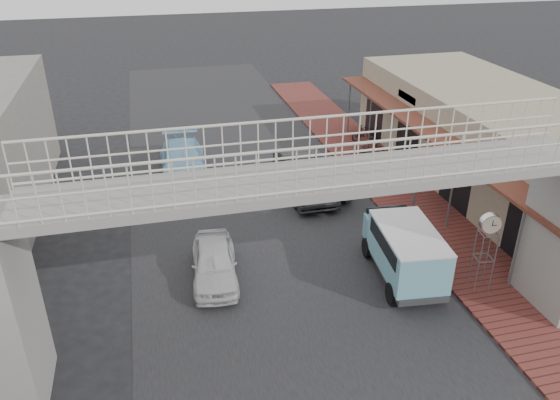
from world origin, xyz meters
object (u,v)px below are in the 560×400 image
angkot_far (183,162)px  angkot_van (405,246)px  motorcycle_far (364,133)px  street_clock (490,227)px  angkot_curb (312,174)px  dark_sedan (304,176)px  motorcycle_near (368,150)px  arrow_sign (434,170)px  white_hatchback (214,262)px

angkot_far → angkot_van: size_ratio=1.25×
motorcycle_far → street_clock: street_clock is taller
angkot_curb → dark_sedan: bearing=34.3°
angkot_van → motorcycle_near: size_ratio=2.30×
arrow_sign → angkot_curb: bearing=131.5°
angkot_van → street_clock: bearing=-24.2°
angkot_curb → angkot_van: angkot_van is taller
street_clock → arrow_sign: (0.47, 4.35, -0.01)m
angkot_curb → angkot_van: bearing=91.5°
motorcycle_far → angkot_curb: bearing=130.1°
angkot_far → arrow_sign: arrow_sign is taller
angkot_van → arrow_sign: 4.19m
angkot_curb → angkot_van: (0.90, -7.40, 0.57)m
angkot_far → street_clock: street_clock is taller
white_hatchback → arrow_sign: 8.95m
street_clock → angkot_van: bearing=159.0°
angkot_curb → motorcycle_far: (4.40, 4.72, -0.09)m
motorcycle_near → street_clock: size_ratio=0.66×
white_hatchback → dark_sedan: 7.26m
white_hatchback → dark_sedan: bearing=55.3°
dark_sedan → white_hatchback: bearing=-130.6°
angkot_curb → street_clock: street_clock is taller
white_hatchback → motorcycle_near: size_ratio=2.05×
angkot_far → street_clock: bearing=-50.7°
angkot_far → arrow_sign: size_ratio=1.84×
dark_sedan → angkot_far: size_ratio=0.96×
white_hatchback → dark_sedan: (4.70, 5.54, 0.19)m
dark_sedan → motorcycle_far: size_ratio=3.24×
white_hatchback → motorcycle_far: (9.56, 10.64, -0.06)m
dark_sedan → street_clock: size_ratio=1.81×
white_hatchback → arrow_sign: bearing=16.5°
motorcycle_near → street_clock: 11.11m
motorcycle_far → motorcycle_near: bearing=155.0°
dark_sedan → street_clock: (3.46, -8.23, 1.52)m
white_hatchback → motorcycle_far: white_hatchback is taller
angkot_far → motorcycle_near: size_ratio=2.87×
street_clock → arrow_sign: size_ratio=0.98×
white_hatchback → angkot_curb: size_ratio=0.78×
angkot_curb → street_clock: bearing=103.7°
angkot_curb → street_clock: (3.00, -8.62, 1.68)m
dark_sedan → motorcycle_near: 4.92m
street_clock → motorcycle_far: bearing=93.1°
angkot_curb → arrow_sign: arrow_sign is taller
angkot_curb → motorcycle_far: bearing=-138.4°
street_clock → angkot_far: bearing=136.0°
angkot_far → angkot_van: bearing=-55.3°
motorcycle_near → motorcycle_far: motorcycle_near is taller
angkot_van → motorcycle_near: (2.72, 9.74, -0.65)m
motorcycle_far → arrow_sign: arrow_sign is taller
motorcycle_far → street_clock: (-1.41, -13.34, 1.78)m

